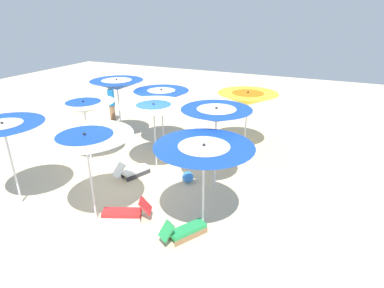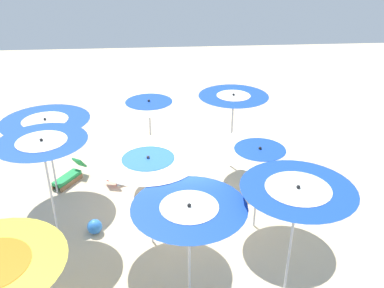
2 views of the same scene
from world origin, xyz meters
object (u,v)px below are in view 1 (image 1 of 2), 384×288
Objects in this scene: lounger_1 at (133,171)px; beach_umbrella_3 at (86,142)px; beach_umbrella_4 at (154,110)px; beach_umbrella_8 at (117,85)px; beach_umbrella_6 at (4,130)px; beach_umbrella_0 at (204,154)px; lounger_2 at (185,230)px; beach_umbrella_2 at (248,99)px; beach_umbrella_7 at (84,107)px; beach_ball at (188,177)px; beach_umbrella_1 at (216,115)px; beach_umbrella_5 at (161,96)px; lounger_0 at (125,213)px; beachgoer_0 at (112,103)px.

beach_umbrella_3 is at bearing -147.88° from lounger_1.
beach_umbrella_4 is 3.12m from beach_umbrella_8.
beach_umbrella_3 is at bearing 6.40° from beach_umbrella_6.
lounger_2 is at bearing -115.37° from beach_umbrella_0.
beach_umbrella_2 reaches higher than beach_umbrella_7.
beach_umbrella_2 is 5.89m from lounger_2.
beach_umbrella_2 is 3.82m from beach_ball.
beach_umbrella_7 is (-5.07, 1.87, -0.07)m from beach_umbrella_0.
beach_umbrella_1 reaches higher than beach_umbrella_0.
beach_umbrella_6 reaches higher than beach_ball.
beach_umbrella_2 is at bearing 90.12° from beach_umbrella_1.
beach_umbrella_3 is 1.00× the size of beach_umbrella_6.
beach_umbrella_2 is (-0.01, 3.32, -0.36)m from beach_umbrella_1.
beach_umbrella_6 reaches higher than beach_umbrella_2.
lounger_2 is at bearing -103.10° from lounger_1.
beach_umbrella_5 is (-0.72, 1.76, -0.04)m from beach_umbrella_4.
beach_umbrella_3 is at bearing -89.75° from beach_umbrella_4.
beach_umbrella_1 is 1.17× the size of beach_umbrella_7.
lounger_1 reaches higher than lounger_0.
beach_umbrella_0 is at bearing 171.57° from lounger_0.
beach_umbrella_5 is at bearing 29.99° from lounger_1.
beach_umbrella_2 is 3.62m from beach_umbrella_4.
beach_umbrella_5 is 5.06m from lounger_0.
lounger_1 is (-2.60, -0.36, -2.08)m from beach_umbrella_1.
beach_umbrella_0 is 0.90× the size of beach_umbrella_8.
beach_umbrella_5 reaches higher than beach_umbrella_2.
beach_umbrella_4 reaches higher than beach_umbrella_5.
beach_umbrella_5 is (-2.94, -1.10, 0.04)m from beach_umbrella_2.
beach_umbrella_3 is 1.09× the size of beach_umbrella_7.
beach_umbrella_7 is at bearing 179.17° from beach_umbrella_1.
beach_umbrella_4 is at bearing 139.10° from beach_umbrella_0.
lounger_2 is at bearing 156.69° from lounger_0.
beach_umbrella_6 is 1.90× the size of lounger_1.
beach_ball is (-0.87, 0.03, -2.11)m from beach_umbrella_1.
beach_umbrella_8 reaches higher than beach_umbrella_4.
beach_umbrella_2 is 0.94× the size of beach_umbrella_3.
beach_umbrella_7 is 1.69× the size of lounger_0.
beach_umbrella_4 is 1.00× the size of beach_umbrella_5.
beach_umbrella_7 is 2.10m from beach_umbrella_8.
beach_umbrella_2 is at bearing 13.62° from beach_umbrella_8.
beach_umbrella_3 is (-2.22, -2.59, -0.17)m from beach_umbrella_1.
beach_umbrella_0 is 1.75× the size of lounger_0.
beach_umbrella_0 is at bearing -93.56° from lounger_1.
beach_umbrella_3 is at bearing -28.94° from beachgoer_0.
beach_umbrella_6 reaches higher than beach_umbrella_3.
beach_umbrella_6 is at bearing -87.01° from beach_umbrella_8.
beach_umbrella_7 reaches higher than beach_ball.
beachgoer_0 is (-6.52, 5.89, 0.77)m from lounger_2.
beach_umbrella_2 reaches higher than lounger_0.
beach_umbrella_0 is 5.09m from beach_umbrella_6.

